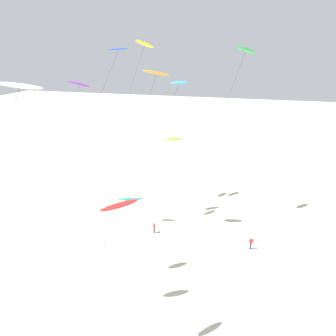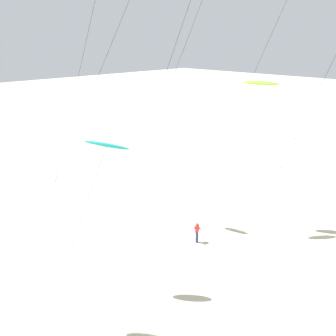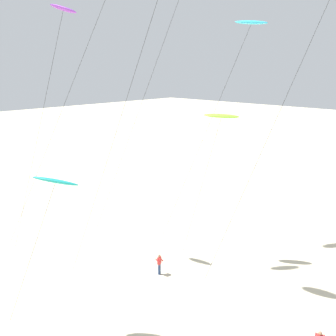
{
  "view_description": "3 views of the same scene",
  "coord_description": "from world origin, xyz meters",
  "views": [
    {
      "loc": [
        -33.04,
        -1.56,
        23.7
      ],
      "look_at": [
        -1.86,
        6.86,
        11.24
      ],
      "focal_mm": 33.19,
      "sensor_mm": 36.0,
      "label": 1
    },
    {
      "loc": [
        -21.33,
        -9.93,
        15.58
      ],
      "look_at": [
        -1.75,
        9.48,
        6.93
      ],
      "focal_mm": 46.08,
      "sensor_mm": 36.0,
      "label": 2
    },
    {
      "loc": [
        -17.92,
        -10.09,
        15.75
      ],
      "look_at": [
        0.27,
        7.43,
        9.24
      ],
      "focal_mm": 42.66,
      "sensor_mm": 36.0,
      "label": 3
    }
  ],
  "objects": [
    {
      "name": "ground_plane",
      "position": [
        0.0,
        0.0,
        0.0
      ],
      "size": [
        260.0,
        260.0,
        0.0
      ],
      "primitive_type": "plane",
      "color": "beige"
    },
    {
      "name": "kite_orange",
      "position": [
        1.68,
        9.23,
        20.98
      ],
      "size": [
        5.12,
        7.7,
        21.58
      ],
      "color": "orange",
      "rests_on": "ground"
    },
    {
      "name": "kite_red",
      "position": [
        -15.94,
        6.54,
        13.66
      ],
      "size": [
        4.62,
        6.0,
        13.97
      ],
      "color": "red",
      "rests_on": "ground"
    },
    {
      "name": "kite_white",
      "position": [
        -14.73,
        13.98,
        21.16
      ],
      "size": [
        7.02,
        9.93,
        21.75
      ],
      "color": "white",
      "rests_on": "ground"
    },
    {
      "name": "kite_green",
      "position": [
        8.53,
        -0.13,
        23.37
      ],
      "size": [
        6.37,
        8.45,
        24.11
      ],
      "color": "green",
      "rests_on": "ground"
    },
    {
      "name": "kite_teal",
      "position": [
        -6.83,
        9.43,
        9.39
      ],
      "size": [
        3.31,
        4.39,
        9.88
      ],
      "color": "teal",
      "rests_on": "ground"
    },
    {
      "name": "kite_cyan",
      "position": [
        11.45,
        8.87,
        18.99
      ],
      "size": [
        5.6,
        7.29,
        19.4
      ],
      "color": "#33BFE0",
      "rests_on": "ground"
    },
    {
      "name": "kite_lime",
      "position": [
        7.41,
        8.53,
        11.85
      ],
      "size": [
        2.79,
        3.81,
        12.16
      ],
      "color": "#8CD833",
      "rests_on": "ground"
    },
    {
      "name": "kite_yellow",
      "position": [
        9.09,
        13.14,
        24.04
      ],
      "size": [
        6.8,
        8.85,
        24.99
      ],
      "color": "yellow",
      "rests_on": "ground"
    },
    {
      "name": "kite_blue",
      "position": [
        2.37,
        14.15,
        23.17
      ],
      "size": [
        7.71,
        10.33,
        23.82
      ],
      "color": "blue",
      "rests_on": "ground"
    },
    {
      "name": "kite_purple",
      "position": [
        -0.33,
        17.94,
        19.66
      ],
      "size": [
        4.08,
        6.2,
        20.5
      ],
      "color": "purple",
      "rests_on": "ground"
    },
    {
      "name": "kite_flyer_nearest",
      "position": [
        1.42,
        -3.02,
        0.89
      ],
      "size": [
        0.65,
        0.67,
        1.67
      ],
      "color": "navy",
      "rests_on": "ground"
    },
    {
      "name": "kite_flyer_middle",
      "position": [
        1.77,
        9.8,
        0.89
      ],
      "size": [
        0.66,
        0.64,
        1.67
      ],
      "color": "navy",
      "rests_on": "ground"
    }
  ]
}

